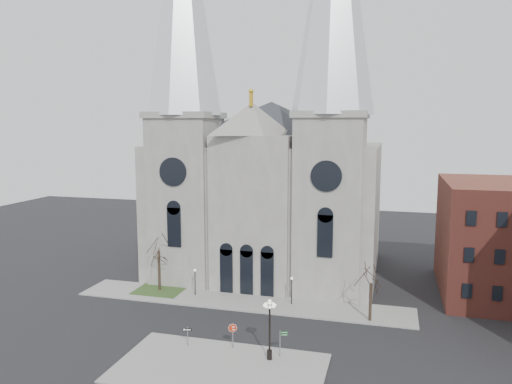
% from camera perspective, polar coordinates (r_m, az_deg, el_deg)
% --- Properties ---
extents(ground, '(160.00, 160.00, 0.00)m').
position_cam_1_polar(ground, '(50.81, -5.54, -16.53)').
color(ground, black).
rests_on(ground, ground).
extents(sidewalk_near, '(18.00, 10.00, 0.14)m').
position_cam_1_polar(sidewalk_near, '(45.61, -4.18, -19.40)').
color(sidewalk_near, gray).
rests_on(sidewalk_near, ground).
extents(sidewalk_far, '(40.00, 6.00, 0.14)m').
position_cam_1_polar(sidewalk_far, '(60.41, -1.74, -12.38)').
color(sidewalk_far, gray).
rests_on(sidewalk_far, ground).
extents(grass_patch, '(6.00, 5.00, 0.18)m').
position_cam_1_polar(grass_patch, '(65.17, -10.93, -10.98)').
color(grass_patch, '#2C4B20').
rests_on(grass_patch, ground).
extents(cathedral, '(33.00, 26.66, 54.00)m').
position_cam_1_polar(cathedral, '(68.18, 1.14, 5.75)').
color(cathedral, gray).
rests_on(cathedral, ground).
extents(bg_building_brick, '(14.00, 18.00, 14.00)m').
position_cam_1_polar(bg_building_brick, '(67.95, 26.35, -4.83)').
color(bg_building_brick, brown).
rests_on(bg_building_brick, ground).
extents(tree_left, '(3.20, 3.20, 7.50)m').
position_cam_1_polar(tree_left, '(63.63, -11.06, -6.28)').
color(tree_left, black).
rests_on(tree_left, ground).
extents(tree_right, '(3.20, 3.20, 6.00)m').
position_cam_1_polar(tree_right, '(54.73, 13.02, -9.88)').
color(tree_right, black).
rests_on(tree_right, ground).
extents(ped_lamp_left, '(0.32, 0.32, 3.26)m').
position_cam_1_polar(ped_lamp_left, '(62.06, -6.99, -9.68)').
color(ped_lamp_left, black).
rests_on(ped_lamp_left, sidewalk_far).
extents(ped_lamp_right, '(0.32, 0.32, 3.26)m').
position_cam_1_polar(ped_lamp_right, '(58.74, 4.10, -10.66)').
color(ped_lamp_right, black).
rests_on(ped_lamp_right, sidewalk_far).
extents(stop_sign, '(0.85, 0.10, 2.35)m').
position_cam_1_polar(stop_sign, '(48.21, -2.68, -15.52)').
color(stop_sign, slate).
rests_on(stop_sign, sidewalk_near).
extents(globe_lamp, '(1.47, 1.47, 5.54)m').
position_cam_1_polar(globe_lamp, '(45.34, 1.56, -14.61)').
color(globe_lamp, black).
rests_on(globe_lamp, sidewalk_near).
extents(one_way_sign, '(0.80, 0.23, 1.86)m').
position_cam_1_polar(one_way_sign, '(49.04, -7.82, -15.68)').
color(one_way_sign, slate).
rests_on(one_way_sign, sidewalk_near).
extents(street_name_sign, '(0.73, 0.32, 2.42)m').
position_cam_1_polar(street_name_sign, '(46.71, 2.87, -16.68)').
color(street_name_sign, slate).
rests_on(street_name_sign, sidewalk_near).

